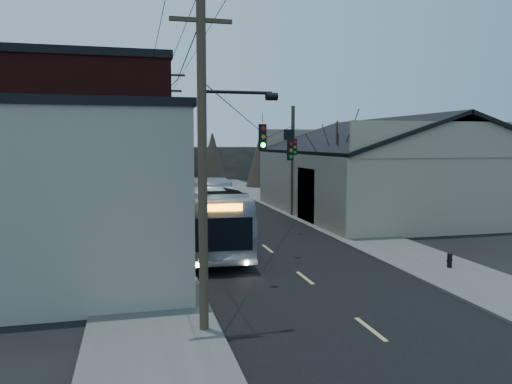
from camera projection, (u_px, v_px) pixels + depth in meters
ground at (405, 357)px, 13.40m from camera, size 160.00×160.00×0.00m
road_surface at (218, 210)px, 42.37m from camera, size 9.00×110.00×0.02m
sidewalk_left at (140, 212)px, 40.80m from camera, size 4.00×110.00×0.12m
sidewalk_right at (291, 207)px, 43.92m from camera, size 4.00×110.00×0.12m
building_clapboard at (81, 199)px, 19.58m from camera, size 8.00×8.00×7.00m
building_brick at (80, 155)px, 29.81m from camera, size 10.00×12.00×10.00m
building_left_far at (104, 167)px, 45.53m from camera, size 9.00×14.00×7.00m
warehouse at (386, 180)px, 40.39m from camera, size 16.16×20.60×7.73m
building_far_left at (139, 161)px, 74.43m from camera, size 10.00×12.00×6.00m
building_far_right at (219, 162)px, 82.43m from camera, size 12.00×14.00×5.00m
bare_tree at (337, 174)px, 33.91m from camera, size 0.40×0.40×7.20m
utility_lines at (188, 153)px, 35.47m from camera, size 11.24×45.28×10.50m
bus at (209, 214)px, 27.30m from camera, size 3.80×13.11×3.61m
parked_car at (165, 200)px, 43.22m from camera, size 1.93×4.67×1.51m
fire_hydrant at (450, 259)px, 22.44m from camera, size 0.34×0.24×0.69m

